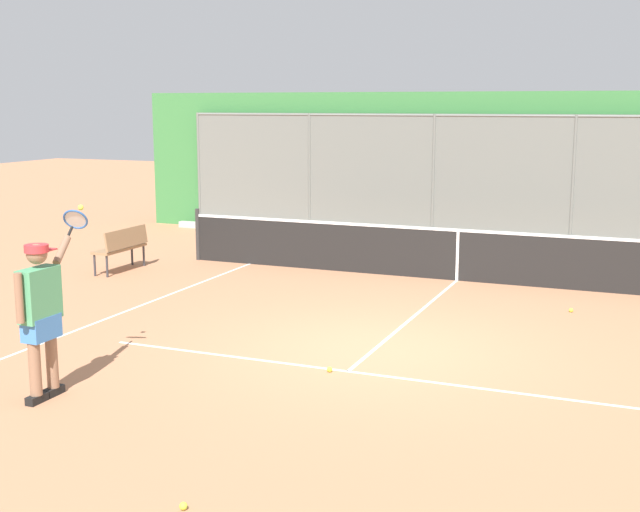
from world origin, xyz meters
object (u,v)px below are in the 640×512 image
at_px(tennis_player, 41,308).
at_px(tennis_ball_by_sideline, 330,370).
at_px(tennis_ball_mid_court, 571,310).
at_px(courtside_bench, 122,245).
at_px(tennis_ball_near_baseline, 183,506).

bearing_deg(tennis_player, tennis_ball_by_sideline, -51.34).
bearing_deg(tennis_ball_mid_court, courtside_bench, -0.38).
xyz_separation_m(tennis_player, tennis_ball_by_sideline, (-2.56, -2.04, -0.99)).
bearing_deg(tennis_ball_mid_court, tennis_ball_near_baseline, 74.44).
bearing_deg(tennis_player, courtside_bench, 28.94).
relative_size(tennis_ball_near_baseline, tennis_ball_by_sideline, 1.00).
height_order(tennis_player, tennis_ball_near_baseline, tennis_player).
bearing_deg(tennis_ball_mid_court, tennis_player, 51.42).
xyz_separation_m(tennis_player, courtside_bench, (3.44, -6.27, -0.51)).
relative_size(tennis_ball_mid_court, courtside_bench, 0.05).
bearing_deg(tennis_ball_near_baseline, tennis_ball_by_sideline, -86.79).
height_order(tennis_ball_by_sideline, courtside_bench, courtside_bench).
bearing_deg(tennis_ball_near_baseline, courtside_bench, -51.90).
bearing_deg(courtside_bench, tennis_ball_by_sideline, -125.18).
distance_m(tennis_player, tennis_ball_by_sideline, 3.42).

